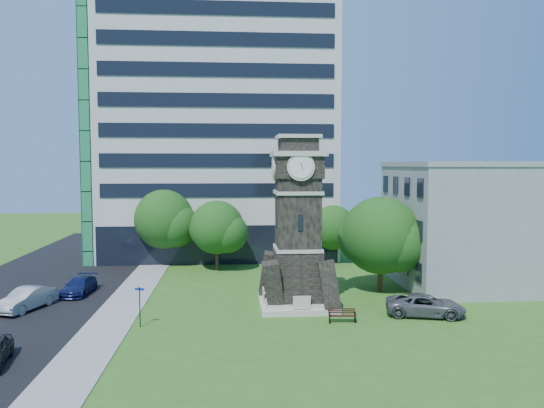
{
  "coord_description": "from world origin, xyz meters",
  "views": [
    {
      "loc": [
        -1.68,
        -35.22,
        10.12
      ],
      "look_at": [
        1.54,
        6.85,
        7.02
      ],
      "focal_mm": 35.0,
      "sensor_mm": 36.0,
      "label": 1
    }
  ],
  "objects": [
    {
      "name": "ground",
      "position": [
        0.0,
        0.0,
        0.0
      ],
      "size": [
        160.0,
        160.0,
        0.0
      ],
      "primitive_type": "plane",
      "color": "#32621C",
      "rests_on": "ground"
    },
    {
      "name": "tree_nc",
      "position": [
        -3.03,
        15.47,
        4.01
      ],
      "size": [
        5.67,
        5.15,
        6.76
      ],
      "rotation": [
        0.0,
        0.0,
        0.21
      ],
      "color": "#332114",
      "rests_on": "ground"
    },
    {
      "name": "office_tall",
      "position": [
        -3.2,
        25.84,
        14.22
      ],
      "size": [
        26.2,
        15.11,
        28.6
      ],
      "color": "silver",
      "rests_on": "ground"
    },
    {
      "name": "car_east_lot",
      "position": [
        11.27,
        -1.14,
        0.73
      ],
      "size": [
        5.65,
        3.6,
        1.45
      ],
      "primitive_type": "imported",
      "rotation": [
        0.0,
        0.0,
        1.33
      ],
      "color": "#56575C",
      "rests_on": "ground"
    },
    {
      "name": "clock_tower",
      "position": [
        3.0,
        2.0,
        5.28
      ],
      "size": [
        5.4,
        5.4,
        12.22
      ],
      "color": "beige",
      "rests_on": "ground"
    },
    {
      "name": "office_low",
      "position": [
        19.97,
        8.0,
        5.21
      ],
      "size": [
        15.2,
        12.2,
        10.4
      ],
      "color": "#939598",
      "rests_on": "ground"
    },
    {
      "name": "tree_east",
      "position": [
        10.24,
        5.85,
        4.37
      ],
      "size": [
        6.83,
        6.21,
        7.65
      ],
      "rotation": [
        0.0,
        0.0,
        -0.42
      ],
      "color": "#332114",
      "rests_on": "ground"
    },
    {
      "name": "car_street_north",
      "position": [
        -13.66,
        6.74,
        0.66
      ],
      "size": [
        2.17,
        4.65,
        1.31
      ],
      "primitive_type": "imported",
      "rotation": [
        0.0,
        0.0,
        -0.07
      ],
      "color": "#11194C",
      "rests_on": "ground"
    },
    {
      "name": "park_bench",
      "position": [
        5.39,
        -2.14,
        0.48
      ],
      "size": [
        1.76,
        0.47,
        0.91
      ],
      "rotation": [
        0.0,
        0.0,
        -0.1
      ],
      "color": "black",
      "rests_on": "ground"
    },
    {
      "name": "car_street_mid",
      "position": [
        -16.05,
        2.44,
        0.77
      ],
      "size": [
        3.09,
        4.96,
        1.54
      ],
      "primitive_type": "imported",
      "rotation": [
        0.0,
        0.0,
        -0.34
      ],
      "color": "#919498",
      "rests_on": "ground"
    },
    {
      "name": "tree_nw",
      "position": [
        -8.38,
        18.59,
        4.51
      ],
      "size": [
        6.6,
        6.0,
        7.7
      ],
      "rotation": [
        0.0,
        0.0,
        -0.15
      ],
      "color": "#332114",
      "rests_on": "ground"
    },
    {
      "name": "sidewalk",
      "position": [
        -9.5,
        5.0,
        0.03
      ],
      "size": [
        3.0,
        70.0,
        0.06
      ],
      "primitive_type": "cube",
      "color": "gray",
      "rests_on": "ground"
    },
    {
      "name": "street_sign",
      "position": [
        -7.44,
        -2.17,
        1.6
      ],
      "size": [
        0.61,
        0.06,
        2.56
      ],
      "rotation": [
        0.0,
        0.0,
        -0.34
      ],
      "color": "black",
      "rests_on": "ground"
    },
    {
      "name": "tree_ne",
      "position": [
        8.83,
        18.62,
        3.54
      ],
      "size": [
        5.14,
        4.67,
        6.03
      ],
      "rotation": [
        0.0,
        0.0,
        0.35
      ],
      "color": "#332114",
      "rests_on": "ground"
    },
    {
      "name": "street",
      "position": [
        -18.0,
        5.0,
        0.01
      ],
      "size": [
        14.0,
        80.0,
        0.02
      ],
      "primitive_type": "cube",
      "color": "black",
      "rests_on": "ground"
    }
  ]
}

